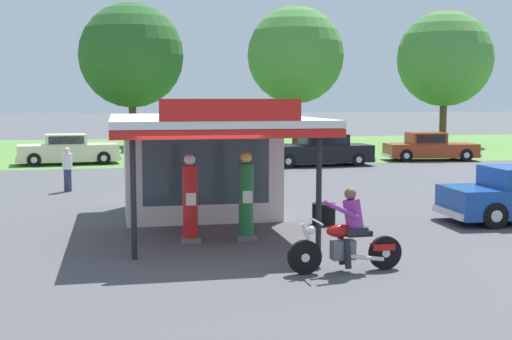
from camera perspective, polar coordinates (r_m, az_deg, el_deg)
name	(u,v)px	position (r m, az deg, el deg)	size (l,w,h in m)	color
ground_plane	(197,251)	(14.46, -5.01, -6.84)	(300.00, 300.00, 0.00)	#4C4C51
grass_verge_strip	(142,149)	(44.16, -9.57, 1.74)	(120.00, 24.00, 0.01)	#56843D
service_station_kiosk	(201,157)	(18.43, -4.69, 1.06)	(4.76, 7.52, 3.21)	silver
gas_pump_nearside	(190,202)	(15.27, -5.58, -2.67)	(0.44, 0.44, 1.99)	slate
gas_pump_offside	(246,199)	(15.45, -0.85, -2.50)	(0.44, 0.44, 2.02)	slate
motorcycle_with_rider	(348,237)	(12.71, 7.74, -5.64)	(2.23, 0.70, 1.58)	black
parked_car_back_row_centre_right	(319,151)	(32.86, 5.30, 1.59)	(5.49, 2.09, 1.53)	black
parked_car_back_row_centre	(430,148)	(36.78, 14.44, 1.82)	(5.03, 2.37, 1.47)	#993819
parked_car_back_row_centre_left	(196,149)	(34.33, -5.09, 1.78)	(5.15, 3.05, 1.55)	gold
parked_car_back_row_left	(68,150)	(34.83, -15.57, 1.61)	(5.15, 2.42, 1.49)	beige
bystander_standing_back_lot	(67,168)	(24.43, -15.62, 0.13)	(0.34, 0.34, 1.55)	#2D3351
bystander_leaning_by_kiosk	(243,162)	(25.44, -1.08, 0.70)	(0.36, 0.36, 1.62)	black
tree_oak_right	(294,57)	(48.76, 3.20, 9.48)	(6.88, 6.88, 9.78)	brown
tree_oak_far_right	(129,58)	(47.13, -10.64, 9.27)	(7.05, 7.05, 9.69)	brown
tree_oak_far_left	(445,59)	(49.58, 15.64, 9.01)	(6.64, 6.64, 9.35)	brown
spare_tire_stack	(324,214)	(17.50, 5.74, -3.70)	(0.60, 0.60, 0.54)	black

